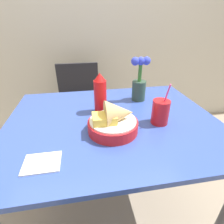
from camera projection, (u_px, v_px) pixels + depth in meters
The scene contains 9 objects.
ground_plane at pixel (113, 206), 1.29m from camera, with size 12.00×12.00×0.00m, color gray.
wall_window at pixel (91, 11), 1.73m from camera, with size 7.00×0.06×2.60m.
dining_table at pixel (113, 134), 0.99m from camera, with size 1.12×0.89×0.75m.
chair_far_window at pixel (80, 100), 1.74m from camera, with size 0.40×0.40×0.85m.
food_basket at pixel (115, 121), 0.82m from camera, with size 0.24×0.24×0.16m.
ketchup_bottle at pixel (100, 94), 0.97m from camera, with size 0.07×0.07×0.23m.
drink_cup at pixel (160, 113), 0.88m from camera, with size 0.09×0.09×0.22m.
flower_vase at pixel (139, 82), 1.11m from camera, with size 0.12×0.09×0.28m.
napkin at pixel (42, 163), 0.65m from camera, with size 0.13×0.11×0.01m.
Camera 1 is at (-0.15, -0.80, 1.22)m, focal length 28.00 mm.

